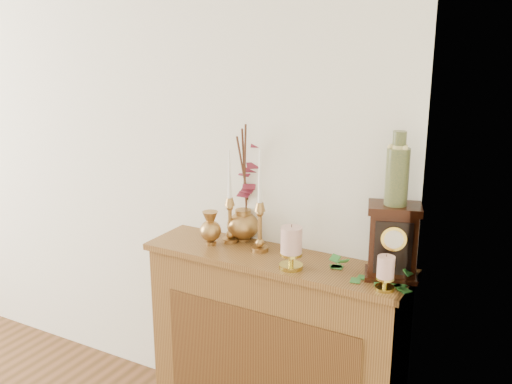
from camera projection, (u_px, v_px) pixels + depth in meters
The scene contains 10 objects.
console_shelf at pixel (274, 353), 2.83m from camera, with size 1.24×0.34×0.93m.
candlestick_left at pixel (230, 213), 2.83m from camera, with size 0.08×0.08×0.45m.
candlestick_center at pixel (260, 219), 2.72m from camera, with size 0.08×0.08×0.48m.
bud_vase at pixel (210, 228), 2.82m from camera, with size 0.10×0.10×0.16m.
ginger_jar at pixel (249, 187), 2.86m from camera, with size 0.23×0.25×0.58m.
pillar_candle_left at pixel (291, 246), 2.54m from camera, with size 0.10×0.10×0.20m.
pillar_candle_right at pixel (386, 271), 2.34m from camera, with size 0.08×0.08×0.15m.
ivy_garland at pixel (384, 277), 2.45m from camera, with size 0.47×0.21×0.08m.
mantel_clock at pixel (393, 242), 2.43m from camera, with size 0.25×0.21×0.32m.
ceramic_vase at pixel (397, 172), 2.35m from camera, with size 0.09×0.09×0.30m.
Camera 1 is at (2.55, -0.14, 1.95)m, focal length 42.00 mm.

